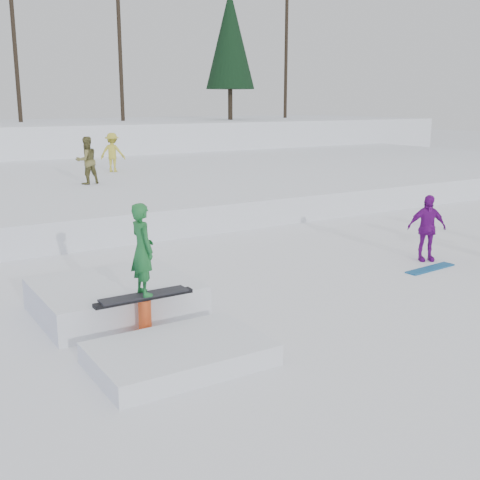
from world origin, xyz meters
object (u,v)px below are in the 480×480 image
walker_olive (87,161)px  spectator_purple (427,228)px  walker_ygreen (113,152)px  jib_rail_feature (131,307)px

walker_olive → spectator_purple: (4.25, -11.20, -0.85)m
walker_ygreen → jib_rail_feature: size_ratio=0.36×
walker_ygreen → spectator_purple: size_ratio=1.02×
walker_ygreen → jib_rail_feature: walker_ygreen is taller
walker_olive → jib_rail_feature: size_ratio=0.37×
walker_olive → walker_ygreen: bearing=-134.2°
spectator_purple → walker_olive: bearing=137.9°
spectator_purple → walker_ygreen: bearing=125.7°
walker_olive → spectator_purple: size_ratio=1.06×
spectator_purple → jib_rail_feature: jib_rail_feature is taller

